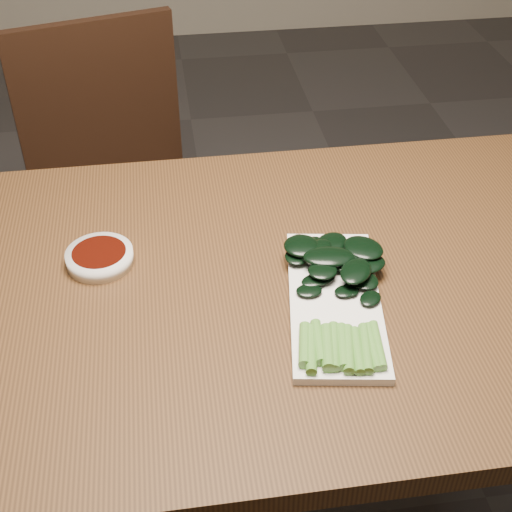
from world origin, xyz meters
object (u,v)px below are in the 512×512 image
object	(u,v)px
table	(254,311)
sauce_bowl	(100,257)
chair_far	(118,187)
serving_plate	(335,301)
gai_lan	(335,278)

from	to	relation	value
table	sauce_bowl	size ratio (longest dim) A/B	12.53
chair_far	sauce_bowl	size ratio (longest dim) A/B	7.96
chair_far	serving_plate	xyz separation A→B (m)	(0.37, -0.80, 0.27)
chair_far	sauce_bowl	distance (m)	0.70
sauce_bowl	gai_lan	bearing A→B (deg)	-18.52
sauce_bowl	serving_plate	distance (m)	0.40
gai_lan	sauce_bowl	bearing A→B (deg)	161.48
sauce_bowl	serving_plate	xyz separation A→B (m)	(0.37, -0.16, -0.01)
table	serving_plate	bearing A→B (deg)	-34.20
table	chair_far	world-z (taller)	chair_far
sauce_bowl	chair_far	bearing A→B (deg)	90.48
chair_far	gai_lan	world-z (taller)	chair_far
sauce_bowl	serving_plate	bearing A→B (deg)	-23.33
table	gai_lan	bearing A→B (deg)	-20.45
table	sauce_bowl	world-z (taller)	sauce_bowl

